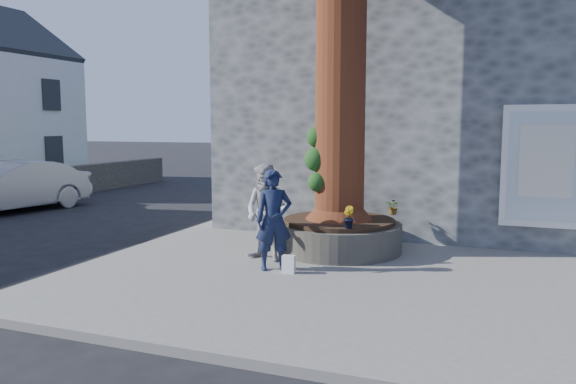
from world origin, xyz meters
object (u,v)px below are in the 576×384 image
(planter, at_px, (339,235))
(man, at_px, (274,220))
(car_silver, at_px, (12,187))
(woman, at_px, (267,213))

(planter, height_order, man, man)
(man, xyz_separation_m, car_silver, (-9.45, 3.65, -0.22))
(car_silver, bearing_deg, planter, -0.56)
(woman, distance_m, car_silver, 9.62)
(man, distance_m, car_silver, 10.13)
(man, xyz_separation_m, woman, (-0.35, 0.53, 0.02))
(planter, relative_size, woman, 1.38)
(woman, bearing_deg, car_silver, 173.07)
(man, bearing_deg, car_silver, 127.00)
(man, relative_size, woman, 0.97)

